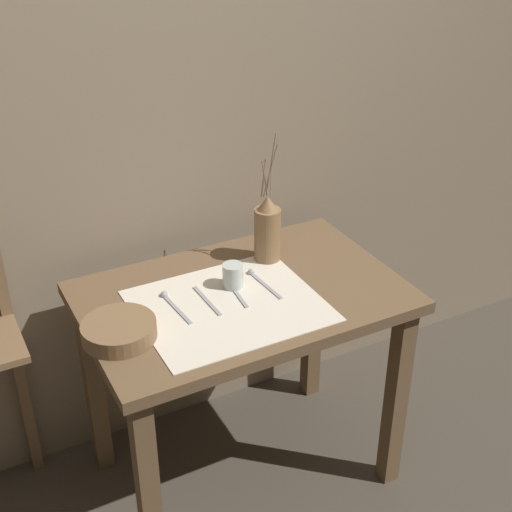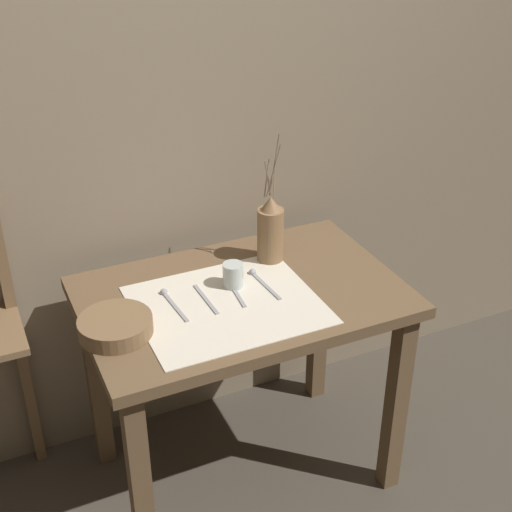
# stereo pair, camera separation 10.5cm
# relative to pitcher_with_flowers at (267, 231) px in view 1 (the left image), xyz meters

# --- Properties ---
(ground_plane) EXTENTS (12.00, 12.00, 0.00)m
(ground_plane) POSITION_rel_pitcher_with_flowers_xyz_m (-0.17, -0.15, -0.89)
(ground_plane) COLOR #473F35
(stone_wall_back) EXTENTS (7.00, 0.06, 2.40)m
(stone_wall_back) POSITION_rel_pitcher_with_flowers_xyz_m (-0.17, 0.29, 0.31)
(stone_wall_back) COLOR gray
(stone_wall_back) RESTS_ON ground_plane
(wooden_table) EXTENTS (1.02, 0.67, 0.78)m
(wooden_table) POSITION_rel_pitcher_with_flowers_xyz_m (-0.17, -0.15, -0.24)
(wooden_table) COLOR brown
(wooden_table) RESTS_ON ground_plane
(linen_cloth) EXTENTS (0.56, 0.47, 0.00)m
(linen_cloth) POSITION_rel_pitcher_with_flowers_xyz_m (-0.25, -0.20, -0.11)
(linen_cloth) COLOR beige
(linen_cloth) RESTS_ON wooden_table
(pitcher_with_flowers) EXTENTS (0.09, 0.09, 0.45)m
(pitcher_with_flowers) POSITION_rel_pitcher_with_flowers_xyz_m (0.00, 0.00, 0.00)
(pitcher_with_flowers) COLOR olive
(pitcher_with_flowers) RESTS_ON wooden_table
(wooden_bowl) EXTENTS (0.22, 0.22, 0.05)m
(wooden_bowl) POSITION_rel_pitcher_with_flowers_xyz_m (-0.60, -0.21, -0.08)
(wooden_bowl) COLOR brown
(wooden_bowl) RESTS_ON wooden_table
(glass_tumbler_near) EXTENTS (0.07, 0.07, 0.08)m
(glass_tumbler_near) POSITION_rel_pitcher_with_flowers_xyz_m (-0.18, -0.11, -0.07)
(glass_tumbler_near) COLOR #B7C1BC
(glass_tumbler_near) RESTS_ON wooden_table
(spoon_outer) EXTENTS (0.03, 0.20, 0.02)m
(spoon_outer) POSITION_rel_pitcher_with_flowers_xyz_m (-0.40, -0.10, -0.10)
(spoon_outer) COLOR #939399
(spoon_outer) RESTS_ON wooden_table
(fork_inner) EXTENTS (0.02, 0.18, 0.00)m
(fork_inner) POSITION_rel_pitcher_with_flowers_xyz_m (-0.30, -0.15, -0.11)
(fork_inner) COLOR #939399
(fork_inner) RESTS_ON wooden_table
(knife_center) EXTENTS (0.03, 0.18, 0.00)m
(knife_center) POSITION_rel_pitcher_with_flowers_xyz_m (-0.19, -0.15, -0.11)
(knife_center) COLOR #939399
(knife_center) RESTS_ON wooden_table
(spoon_inner) EXTENTS (0.03, 0.20, 0.02)m
(spoon_inner) POSITION_rel_pitcher_with_flowers_xyz_m (-0.09, -0.10, -0.10)
(spoon_inner) COLOR #939399
(spoon_inner) RESTS_ON wooden_table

